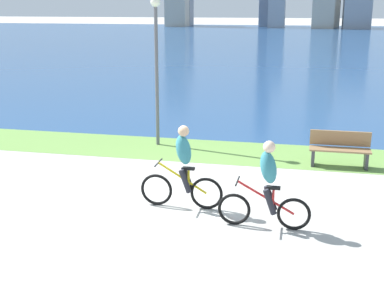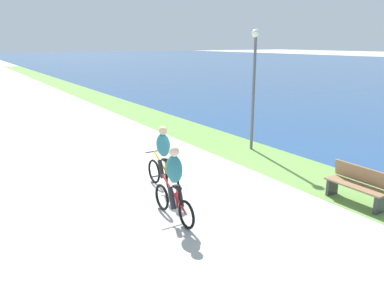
{
  "view_description": "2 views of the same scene",
  "coord_description": "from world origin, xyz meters",
  "px_view_note": "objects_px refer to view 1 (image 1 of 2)",
  "views": [
    {
      "loc": [
        2.65,
        -10.32,
        3.98
      ],
      "look_at": [
        0.31,
        0.42,
        0.99
      ],
      "focal_mm": 48.19,
      "sensor_mm": 36.0,
      "label": 1
    },
    {
      "loc": [
        8.86,
        -5.21,
        3.75
      ],
      "look_at": [
        0.65,
        -0.1,
        1.19
      ],
      "focal_mm": 35.97,
      "sensor_mm": 36.0,
      "label": 2
    }
  ],
  "objects_px": {
    "bench_near_path": "(340,149)",
    "lamppost_tall": "(156,51)",
    "cyclist_lead": "(183,168)",
    "cyclist_trailing": "(267,185)"
  },
  "relations": [
    {
      "from": "cyclist_lead",
      "to": "bench_near_path",
      "type": "xyz_separation_m",
      "value": [
        3.24,
        3.51,
        -0.39
      ]
    },
    {
      "from": "lamppost_tall",
      "to": "cyclist_lead",
      "type": "bearing_deg",
      "value": -68.09
    },
    {
      "from": "lamppost_tall",
      "to": "cyclist_trailing",
      "type": "bearing_deg",
      "value": -55.67
    },
    {
      "from": "bench_near_path",
      "to": "lamppost_tall",
      "type": "xyz_separation_m",
      "value": [
        -5.07,
        1.04,
        2.26
      ]
    },
    {
      "from": "cyclist_trailing",
      "to": "cyclist_lead",
      "type": "bearing_deg",
      "value": 159.66
    },
    {
      "from": "cyclist_trailing",
      "to": "bench_near_path",
      "type": "relative_size",
      "value": 1.14
    },
    {
      "from": "cyclist_trailing",
      "to": "bench_near_path",
      "type": "bearing_deg",
      "value": 69.72
    },
    {
      "from": "lamppost_tall",
      "to": "bench_near_path",
      "type": "bearing_deg",
      "value": -11.6
    },
    {
      "from": "cyclist_trailing",
      "to": "bench_near_path",
      "type": "height_order",
      "value": "cyclist_trailing"
    },
    {
      "from": "bench_near_path",
      "to": "lamppost_tall",
      "type": "bearing_deg",
      "value": 168.4
    }
  ]
}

